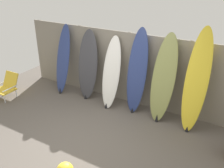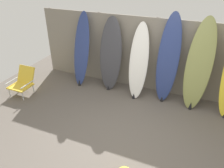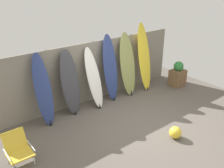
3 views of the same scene
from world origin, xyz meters
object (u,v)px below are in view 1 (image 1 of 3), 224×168
object	(u,v)px
surfboard_charcoal_1	(88,65)
surfboard_navy_3	(137,72)
surfboard_yellow_5	(196,82)
surfboard_white_2	(111,73)
surfboard_olive_4	(163,79)
surfboard_navy_0	(63,60)
beach_chair	(7,86)

from	to	relation	value
surfboard_charcoal_1	surfboard_navy_3	xyz separation A→B (m)	(1.37, 0.02, 0.10)
surfboard_navy_3	surfboard_yellow_5	distance (m)	1.35
surfboard_white_2	surfboard_olive_4	world-z (taller)	surfboard_olive_4
surfboard_navy_0	surfboard_yellow_5	world-z (taller)	surfboard_yellow_5
surfboard_yellow_5	surfboard_white_2	bearing A→B (deg)	-179.84
surfboard_navy_0	beach_chair	world-z (taller)	surfboard_navy_0
surfboard_olive_4	surfboard_charcoal_1	bearing A→B (deg)	179.37
surfboard_olive_4	beach_chair	bearing A→B (deg)	-164.73
surfboard_navy_0	surfboard_navy_3	world-z (taller)	surfboard_navy_3
surfboard_charcoal_1	surfboard_white_2	xyz separation A→B (m)	(0.73, -0.05, -0.04)
surfboard_navy_3	surfboard_olive_4	bearing A→B (deg)	-3.72
surfboard_navy_0	surfboard_yellow_5	bearing A→B (deg)	-0.06
surfboard_white_2	beach_chair	xyz separation A→B (m)	(-2.60, -1.04, -0.53)
surfboard_olive_4	surfboard_yellow_5	bearing A→B (deg)	-1.67
surfboard_white_2	surfboard_yellow_5	distance (m)	2.00
beach_chair	surfboard_olive_4	bearing A→B (deg)	7.00
surfboard_charcoal_1	surfboard_navy_3	size ratio (longest dim) A/B	0.90
surfboard_navy_3	surfboard_yellow_5	size ratio (longest dim) A/B	0.92
surfboard_yellow_5	surfboard_olive_4	bearing A→B (deg)	178.33
surfboard_navy_0	surfboard_white_2	distance (m)	1.51
surfboard_charcoal_1	surfboard_yellow_5	bearing A→B (deg)	-0.90
surfboard_navy_0	surfboard_olive_4	world-z (taller)	surfboard_olive_4
surfboard_navy_0	surfboard_charcoal_1	xyz separation A→B (m)	(0.78, 0.04, -0.02)
surfboard_white_2	beach_chair	distance (m)	2.85
surfboard_navy_0	surfboard_white_2	world-z (taller)	surfboard_navy_0
surfboard_olive_4	surfboard_white_2	bearing A→B (deg)	-178.86
surfboard_navy_3	surfboard_olive_4	size ratio (longest dim) A/B	1.02
surfboard_charcoal_1	surfboard_olive_4	distance (m)	2.02
surfboard_navy_0	surfboard_charcoal_1	distance (m)	0.79
beach_chair	surfboard_charcoal_1	bearing A→B (deg)	21.83
surfboard_white_2	beach_chair	world-z (taller)	surfboard_white_2
surfboard_yellow_5	surfboard_navy_3	bearing A→B (deg)	177.34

